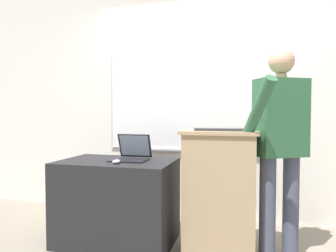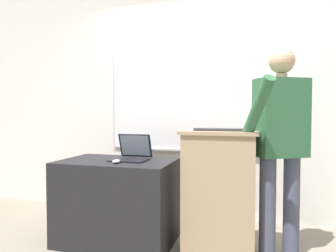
% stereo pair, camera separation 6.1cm
% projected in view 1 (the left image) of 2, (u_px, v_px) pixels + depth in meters
% --- Properties ---
extents(back_wall, '(6.40, 0.17, 2.85)m').
position_uv_depth(back_wall, '(204.00, 94.00, 3.46)').
color(back_wall, silver).
rests_on(back_wall, ground_plane).
extents(lectern_podium, '(0.63, 0.41, 1.05)m').
position_uv_depth(lectern_podium, '(219.00, 192.00, 2.52)').
color(lectern_podium, tan).
rests_on(lectern_podium, ground_plane).
extents(side_desk, '(1.04, 0.66, 0.76)m').
position_uv_depth(side_desk, '(117.00, 201.00, 2.76)').
color(side_desk, black).
rests_on(side_desk, ground_plane).
extents(person_presenter, '(0.58, 0.70, 1.72)m').
position_uv_depth(person_presenter, '(280.00, 138.00, 2.44)').
color(person_presenter, '#474C60').
rests_on(person_presenter, ground_plane).
extents(laptop, '(0.32, 0.31, 0.24)m').
position_uv_depth(laptop, '(132.00, 153.00, 2.78)').
color(laptop, black).
rests_on(laptop, side_desk).
extents(wireless_keyboard, '(0.45, 0.13, 0.02)m').
position_uv_depth(wireless_keyboard, '(222.00, 130.00, 2.45)').
color(wireless_keyboard, '#2D2D30').
rests_on(wireless_keyboard, lectern_podium).
extents(computer_mouse_by_laptop, '(0.06, 0.10, 0.03)m').
position_uv_depth(computer_mouse_by_laptop, '(116.00, 162.00, 2.57)').
color(computer_mouse_by_laptop, '#BCBCC1').
rests_on(computer_mouse_by_laptop, side_desk).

